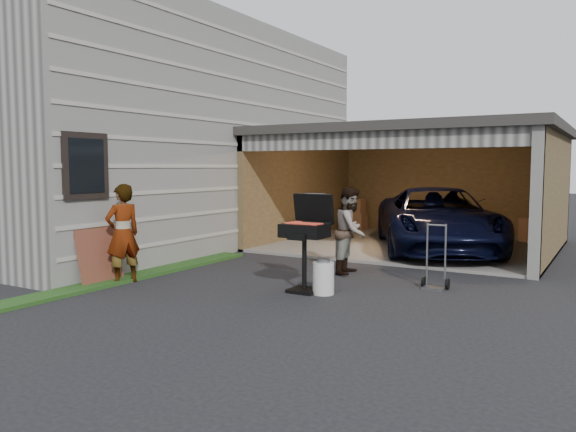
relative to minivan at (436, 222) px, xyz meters
name	(u,v)px	position (x,y,z in m)	size (l,w,h in m)	color
ground	(237,293)	(-1.54, -5.72, -0.72)	(80.00, 80.00, 0.00)	black
house	(142,138)	(-7.54, -1.72, 2.03)	(7.00, 11.00, 5.50)	#474744
groundcover_strip	(89,287)	(-3.79, -6.72, -0.69)	(0.50, 8.00, 0.06)	#193814
garage	(419,171)	(-0.78, 1.07, 1.14)	(6.80, 6.30, 2.90)	#605E59
minivan	(436,222)	(0.00, 0.00, 0.00)	(2.40, 5.21, 1.45)	black
woman	(123,234)	(-3.64, -6.10, 0.12)	(0.62, 0.41, 1.70)	silver
man	(351,230)	(-0.66, -3.32, 0.08)	(0.78, 0.61, 1.61)	#3C1A17
bbq_grill	(306,234)	(-0.64, -5.09, 0.20)	(0.70, 0.61, 1.55)	black
propane_tank	(323,278)	(-0.31, -5.11, -0.47)	(0.34, 0.34, 0.50)	silver
plywood_panel	(99,256)	(-3.94, -6.35, -0.25)	(0.04, 0.86, 0.96)	brown
hand_truck	(435,276)	(1.08, -3.85, -0.52)	(0.44, 0.33, 1.06)	slate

